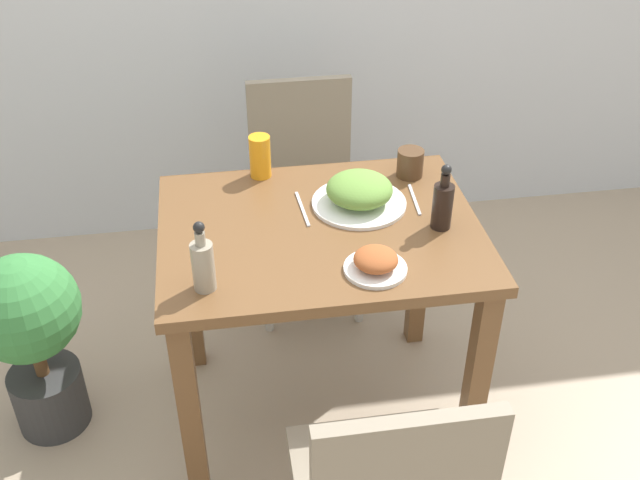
{
  "coord_description": "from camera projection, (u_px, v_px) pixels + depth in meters",
  "views": [
    {
      "loc": [
        -0.28,
        -1.78,
        1.99
      ],
      "look_at": [
        0.0,
        0.0,
        0.73
      ],
      "focal_mm": 42.0,
      "sensor_mm": 36.0,
      "label": 1
    }
  ],
  "objects": [
    {
      "name": "chair_far",
      "position": [
        304.0,
        184.0,
        2.91
      ],
      "size": [
        0.42,
        0.42,
        0.89
      ],
      "color": "gray",
      "rests_on": "ground_plane"
    },
    {
      "name": "potted_plant_left",
      "position": [
        31.0,
        331.0,
        2.35
      ],
      "size": [
        0.34,
        0.34,
        0.67
      ],
      "color": "#333333",
      "rests_on": "ground_plane"
    },
    {
      "name": "juice_glass",
      "position": [
        260.0,
        156.0,
        2.38
      ],
      "size": [
        0.07,
        0.07,
        0.14
      ],
      "color": "orange",
      "rests_on": "dining_table"
    },
    {
      "name": "sauce_bottle",
      "position": [
        203.0,
        263.0,
        1.9
      ],
      "size": [
        0.06,
        0.06,
        0.2
      ],
      "color": "gray",
      "rests_on": "dining_table"
    },
    {
      "name": "spoon_utensil",
      "position": [
        414.0,
        199.0,
        2.29
      ],
      "size": [
        0.02,
        0.17,
        0.0
      ],
      "rotation": [
        0.0,
        0.0,
        1.5
      ],
      "color": "silver",
      "rests_on": "dining_table"
    },
    {
      "name": "dining_table",
      "position": [
        320.0,
        263.0,
        2.25
      ],
      "size": [
        0.93,
        0.73,
        0.78
      ],
      "color": "brown",
      "rests_on": "ground_plane"
    },
    {
      "name": "fork_utensil",
      "position": [
        302.0,
        209.0,
        2.25
      ],
      "size": [
        0.02,
        0.19,
        0.0
      ],
      "rotation": [
        0.0,
        0.0,
        1.63
      ],
      "color": "silver",
      "rests_on": "dining_table"
    },
    {
      "name": "condiment_bottle",
      "position": [
        443.0,
        204.0,
        2.13
      ],
      "size": [
        0.06,
        0.06,
        0.2
      ],
      "color": "black",
      "rests_on": "dining_table"
    },
    {
      "name": "drink_cup",
      "position": [
        410.0,
        163.0,
        2.39
      ],
      "size": [
        0.09,
        0.09,
        0.09
      ],
      "color": "#4C331E",
      "rests_on": "dining_table"
    },
    {
      "name": "ground_plane",
      "position": [
        320.0,
        409.0,
        2.62
      ],
      "size": [
        16.0,
        16.0,
        0.0
      ],
      "primitive_type": "plane",
      "color": "tan"
    },
    {
      "name": "food_plate",
      "position": [
        359.0,
        192.0,
        2.25
      ],
      "size": [
        0.29,
        0.29,
        0.1
      ],
      "color": "white",
      "rests_on": "dining_table"
    },
    {
      "name": "side_plate",
      "position": [
        376.0,
        262.0,
        1.99
      ],
      "size": [
        0.17,
        0.17,
        0.06
      ],
      "color": "white",
      "rests_on": "dining_table"
    }
  ]
}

